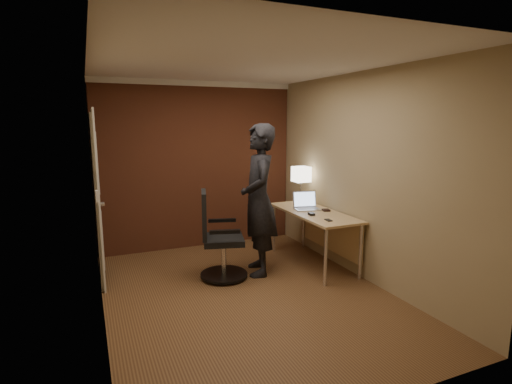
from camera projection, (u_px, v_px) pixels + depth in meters
room at (187, 161)px, 5.54m from camera, size 4.00×4.00×4.00m
desk at (318, 220)px, 5.35m from camera, size 0.60×1.50×0.73m
desk_lamp at (301, 175)px, 5.80m from camera, size 0.22×0.22×0.54m
laptop at (306, 204)px, 5.47m from camera, size 0.37×0.31×0.23m
mouse at (311, 214)px, 5.10m from camera, size 0.07×0.11×0.03m
phone at (328, 220)px, 4.83m from camera, size 0.08×0.12×0.01m
wallet at (326, 210)px, 5.34m from camera, size 0.12×0.13×0.02m
office_chair at (218, 241)px, 4.86m from camera, size 0.59×0.66×1.07m
person at (259, 200)px, 4.97m from camera, size 0.62×0.78×1.89m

